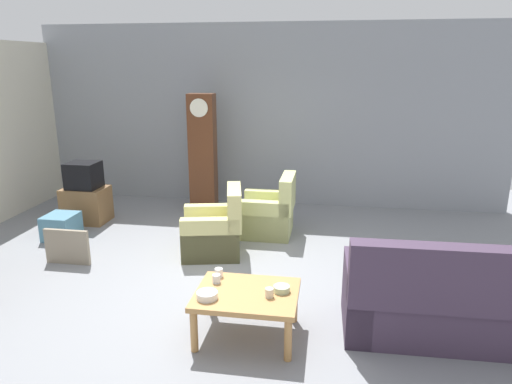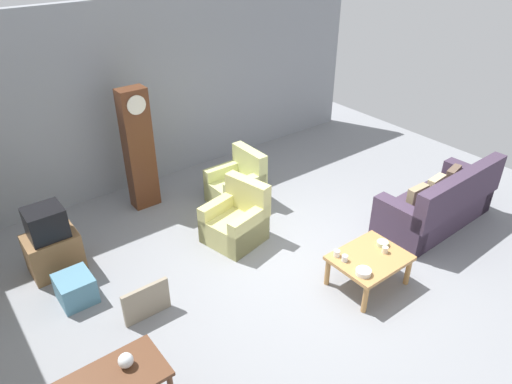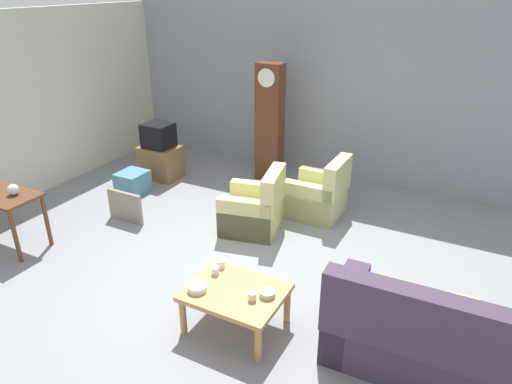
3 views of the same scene
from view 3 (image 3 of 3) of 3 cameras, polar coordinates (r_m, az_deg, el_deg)
name	(u,v)px [view 3 (image 3 of 3)]	position (r m, az deg, el deg)	size (l,w,h in m)	color
ground_plane	(242,273)	(5.75, -1.77, -9.93)	(10.40, 10.40, 0.00)	gray
garage_door_wall	(344,87)	(8.23, 10.76, 12.60)	(8.40, 0.16, 3.20)	gray
pegboard_wall_left	(16,109)	(8.16, -27.39, 9.03)	(0.12, 6.40, 2.88)	beige
couch_floral	(447,346)	(4.58, 22.37, -17.12)	(2.12, 0.93, 1.04)	#423347
armchair_olive_near	(254,210)	(6.53, -0.20, -2.28)	(0.93, 0.91, 0.92)	#CCC67A
armchair_olive_far	(319,196)	(7.01, 7.71, -0.52)	(0.79, 0.76, 0.92)	#C6CA81
coffee_table_wood	(236,296)	(4.75, -2.52, -12.60)	(0.96, 0.76, 0.46)	#B27F47
grandfather_clock	(270,123)	(8.01, 1.70, 8.44)	(0.44, 0.30, 2.04)	#562D19
tv_stand_cabinet	(161,162)	(8.50, -11.62, 3.65)	(0.68, 0.52, 0.57)	brown
tv_crt	(158,135)	(8.33, -11.91, 6.84)	(0.48, 0.44, 0.42)	black
framed_picture_leaning	(125,207)	(7.06, -15.77, -1.74)	(0.60, 0.05, 0.47)	gray
storage_box_blue	(133,182)	(8.00, -14.91, 1.14)	(0.43, 0.47, 0.37)	teal
glass_dome_cloche	(13,190)	(6.66, -27.69, 0.27)	(0.14, 0.14, 0.14)	silver
cup_white_porcelain	(221,264)	(5.02, -4.31, -8.82)	(0.08, 0.08, 0.09)	white
cup_blue_rimmed	(215,271)	(4.93, -5.04, -9.60)	(0.08, 0.08, 0.08)	silver
cup_cream_tall	(252,296)	(4.56, -0.46, -12.70)	(0.08, 0.08, 0.08)	beige
bowl_white_stacked	(197,288)	(4.72, -7.22, -11.57)	(0.19, 0.19, 0.06)	white
bowl_shallow_green	(267,294)	(4.62, 1.39, -12.37)	(0.16, 0.16, 0.06)	#B2C69E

